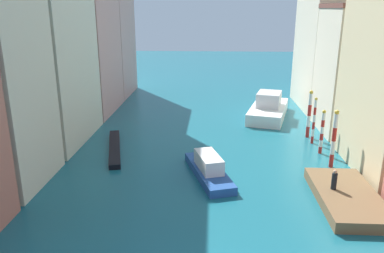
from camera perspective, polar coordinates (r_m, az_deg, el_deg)
The scene contains 15 objects.
ground_plane at distance 40.04m, azimuth 2.35°, elevation -0.81°, with size 154.00×154.00×0.00m, color #196070.
building_left_2 at distance 38.43m, azimuth -22.07°, elevation 12.70°, with size 7.89×11.14×20.32m.
building_left_3 at distance 48.53m, azimuth -16.67°, elevation 14.31°, with size 7.89×10.42×20.95m.
building_left_4 at distance 58.21m, azimuth -13.17°, elevation 12.56°, with size 7.89×9.66×16.12m.
building_right_2 at distance 42.84m, azimuth 24.03°, elevation 7.74°, with size 7.89×8.10×12.81m.
building_right_3 at distance 52.01m, azimuth 20.42°, elevation 10.74°, with size 7.89×11.86×14.87m.
waterfront_dock at distance 27.91m, azimuth 22.03°, elevation -9.68°, with size 3.85×7.87×0.75m.
person_on_dock at distance 27.57m, azimuth 20.40°, elevation -7.49°, with size 0.36×0.36×1.40m.
mooring_pole_0 at distance 32.55m, azimuth 20.35°, elevation -1.68°, with size 0.36×0.36×4.80m.
mooring_pole_1 at distance 35.47m, azimuth 18.78°, elevation -0.69°, with size 0.32×0.32×3.99m.
mooring_pole_2 at distance 37.80m, azimuth 17.69°, elevation 0.89°, with size 0.27×0.27×4.49m.
mooring_pole_3 at distance 39.45m, azimuth 17.04°, elevation 1.85°, with size 0.37×0.37×4.77m.
vaporetto_white at distance 46.16m, azimuth 11.29°, elevation 2.63°, with size 6.09×10.21×2.97m.
gondola_black at distance 35.60m, azimuth -11.44°, elevation -3.14°, with size 3.15×9.08×0.43m.
motorboat_0 at distance 29.55m, azimuth 2.49°, elevation -6.24°, with size 4.10×7.52×1.76m.
Camera 1 is at (0.44, -13.56, 12.44)m, focal length 35.87 mm.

